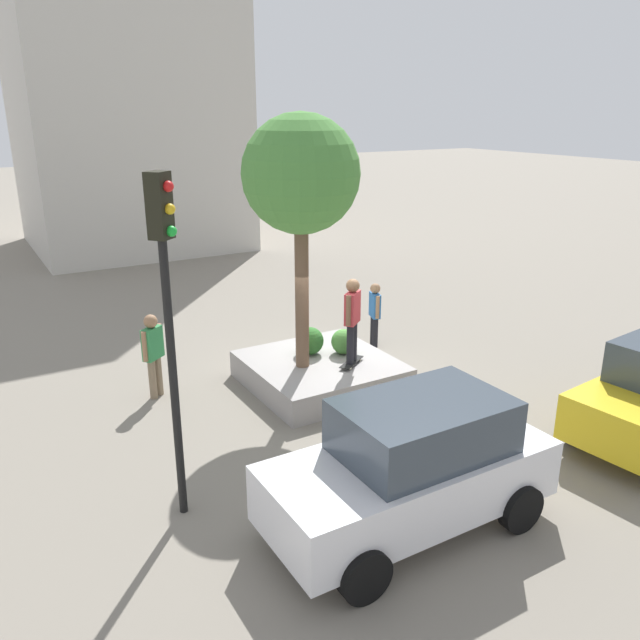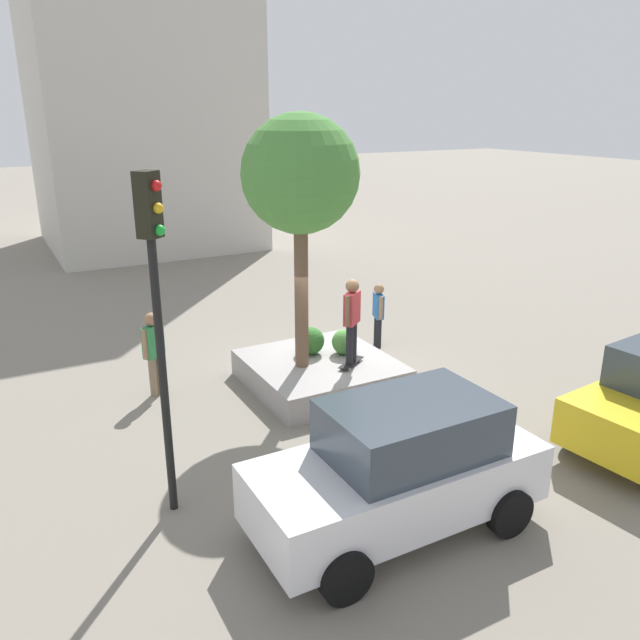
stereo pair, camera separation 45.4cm
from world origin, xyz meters
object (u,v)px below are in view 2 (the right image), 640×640
planter_ledge (320,372)px  passerby_with_bag (378,311)px  pedestrian_crossing (154,348)px  skateboard (351,363)px  police_car (400,467)px  skateboarder (352,315)px  plaza_tree (300,177)px  traffic_light_corner (156,293)px

planter_ledge → passerby_with_bag: 2.78m
planter_ledge → pedestrian_crossing: 3.51m
skateboard → police_car: bearing=67.2°
planter_ledge → skateboarder: size_ratio=1.64×
plaza_tree → skateboarder: bearing=151.6°
plaza_tree → skateboarder: 2.95m
traffic_light_corner → plaza_tree: bearing=-142.0°
planter_ledge → traffic_light_corner: 5.81m
planter_ledge → pedestrian_crossing: size_ratio=1.65×
plaza_tree → pedestrian_crossing: bearing=-25.4°
skateboarder → traffic_light_corner: size_ratio=0.36×
traffic_light_corner → passerby_with_bag: 8.01m
planter_ledge → police_car: (1.36, 4.83, 0.69)m
skateboard → traffic_light_corner: (4.47, 2.30, 2.71)m
police_car → traffic_light_corner: traffic_light_corner is taller
plaza_tree → traffic_light_corner: 4.66m
planter_ledge → traffic_light_corner: traffic_light_corner is taller
planter_ledge → passerby_with_bag: bearing=-150.5°
plaza_tree → skateboard: plaza_tree is taller
planter_ledge → plaza_tree: (0.47, 0.07, 4.15)m
police_car → traffic_light_corner: (2.67, -1.97, 2.36)m
skateboard → skateboarder: skateboarder is taller
police_car → passerby_with_bag: (-3.71, -6.16, -0.04)m
skateboard → passerby_with_bag: (-1.92, -1.89, 0.31)m
skateboarder → plaza_tree: bearing=-28.4°
skateboard → police_car: (1.79, 4.27, 0.35)m
traffic_light_corner → passerby_with_bag: bearing=-146.7°
planter_ledge → passerby_with_bag: (-2.35, -1.33, 0.65)m
police_car → traffic_light_corner: size_ratio=0.84×
traffic_light_corner → passerby_with_bag: traffic_light_corner is taller
traffic_light_corner → passerby_with_bag: size_ratio=3.05×
skateboarder → pedestrian_crossing: 4.10m
traffic_light_corner → pedestrian_crossing: 4.77m
planter_ledge → police_car: police_car is taller
plaza_tree → police_car: bearing=79.4°
traffic_light_corner → passerby_with_bag: (-6.39, -4.19, -2.41)m
police_car → pedestrian_crossing: bearing=-73.1°
plaza_tree → traffic_light_corner: bearing=38.0°
skateboard → traffic_light_corner: traffic_light_corner is taller
plaza_tree → skateboarder: size_ratio=2.83×
skateboarder → traffic_light_corner: traffic_light_corner is taller
skateboarder → pedestrian_crossing: bearing=-26.2°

